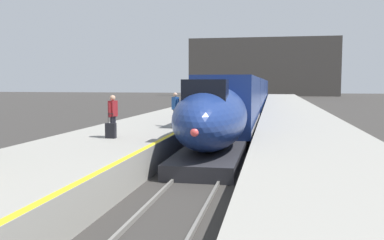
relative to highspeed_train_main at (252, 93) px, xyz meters
name	(u,v)px	position (x,y,z in m)	size (l,w,h in m)	color
platform_left	(169,125)	(-4.05, -24.39, -1.44)	(4.80, 110.00, 1.05)	gray
platform_right	(300,128)	(4.05, -24.39, -1.44)	(4.80, 110.00, 1.05)	gray
platform_left_safety_stripe	(204,118)	(-1.77, -24.39, -0.91)	(0.20, 107.80, 0.01)	yellow
rail_main_left	(225,129)	(-0.75, -21.64, -1.91)	(0.08, 110.00, 0.12)	slate
rail_main_right	(247,129)	(0.75, -21.64, -1.91)	(0.08, 110.00, 0.12)	slate
highspeed_train_main	(252,93)	(0.00, 0.00, 0.00)	(2.92, 76.28, 3.60)	navy
passenger_near_edge	(113,113)	(-3.85, -34.35, 0.07)	(0.29, 0.56, 1.69)	#23232D
passenger_mid_platform	(175,107)	(-2.35, -29.81, 0.07)	(0.42, 0.44, 1.69)	#23232D
rolling_suitcase	(111,131)	(-3.84, -34.63, -0.61)	(0.40, 0.22, 0.98)	black
terminus_back_wall	(263,67)	(0.00, 52.86, 5.03)	(36.00, 2.00, 14.00)	#4C4742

